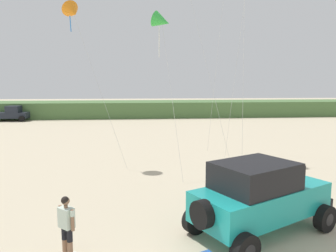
% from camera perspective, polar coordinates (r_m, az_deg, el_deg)
% --- Properties ---
extents(dune_ridge, '(90.00, 8.80, 2.23)m').
position_cam_1_polar(dune_ridge, '(47.68, -7.76, 3.14)').
color(dune_ridge, '#4C703D').
rests_on(dune_ridge, ground_plane).
extents(jeep, '(5.00, 4.05, 2.26)m').
position_cam_1_polar(jeep, '(10.13, 16.51, -12.07)').
color(jeep, teal).
rests_on(jeep, ground_plane).
extents(person_watching, '(0.50, 0.47, 1.67)m').
position_cam_1_polar(person_watching, '(8.96, -18.07, -16.55)').
color(person_watching, '#8C664C').
rests_on(person_watching, ground_plane).
extents(distant_pickup, '(4.61, 2.38, 1.98)m').
position_cam_1_polar(distant_pickup, '(45.44, -26.84, 1.99)').
color(distant_pickup, '#1E232D').
rests_on(distant_pickup, ground_plane).
extents(kite_black_sled, '(1.37, 4.32, 8.70)m').
position_cam_1_polar(kite_black_sled, '(17.97, -1.15, 18.61)').
color(kite_black_sled, green).
rests_on(kite_black_sled, ground_plane).
extents(kite_orange_streamer, '(3.65, 2.95, 9.42)m').
position_cam_1_polar(kite_orange_streamer, '(19.61, -17.04, 19.37)').
color(kite_orange_streamer, orange).
rests_on(kite_orange_streamer, ground_plane).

